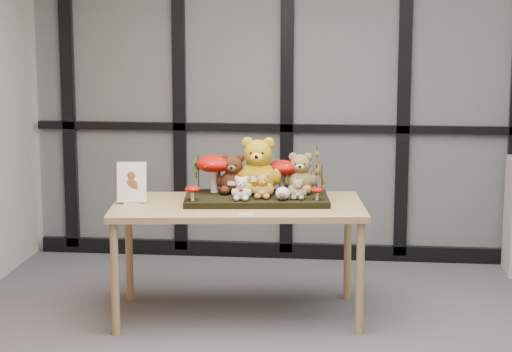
# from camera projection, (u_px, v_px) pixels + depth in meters

# --- Properties ---
(room_shell) EXTENTS (5.00, 5.00, 5.00)m
(room_shell) POSITION_uv_depth(u_px,v_px,m) (341.00, 66.00, 4.67)
(room_shell) COLOR #AFACA5
(room_shell) RESTS_ON floor
(glass_partition) EXTENTS (4.90, 0.06, 2.78)m
(glass_partition) POSITION_uv_depth(u_px,v_px,m) (345.00, 81.00, 7.13)
(glass_partition) COLOR #2D383F
(glass_partition) RESTS_ON floor
(display_table) EXTENTS (1.67, 0.97, 0.74)m
(display_table) POSITION_uv_depth(u_px,v_px,m) (238.00, 214.00, 5.89)
(display_table) COLOR #A18857
(display_table) RESTS_ON floor
(diorama_tray) EXTENTS (0.96, 0.56, 0.04)m
(diorama_tray) POSITION_uv_depth(u_px,v_px,m) (257.00, 199.00, 5.94)
(diorama_tray) COLOR black
(diorama_tray) RESTS_ON display_table
(bear_pooh_yellow) EXTENTS (0.34, 0.31, 0.40)m
(bear_pooh_yellow) POSITION_uv_depth(u_px,v_px,m) (258.00, 163.00, 5.99)
(bear_pooh_yellow) COLOR #B78F13
(bear_pooh_yellow) RESTS_ON diorama_tray
(bear_brown_medium) EXTENTS (0.24, 0.22, 0.28)m
(bear_brown_medium) POSITION_uv_depth(u_px,v_px,m) (233.00, 172.00, 6.00)
(bear_brown_medium) COLOR #401E0F
(bear_brown_medium) RESTS_ON diorama_tray
(bear_tan_back) EXTENTS (0.24, 0.22, 0.29)m
(bear_tan_back) POSITION_uv_depth(u_px,v_px,m) (300.00, 171.00, 6.02)
(bear_tan_back) COLOR olive
(bear_tan_back) RESTS_ON diorama_tray
(bear_small_yellow) EXTENTS (0.15, 0.14, 0.18)m
(bear_small_yellow) POSITION_uv_depth(u_px,v_px,m) (263.00, 185.00, 5.84)
(bear_small_yellow) COLOR #BE7928
(bear_small_yellow) RESTS_ON diorama_tray
(bear_white_bow) EXTENTS (0.14, 0.13, 0.17)m
(bear_white_bow) POSITION_uv_depth(u_px,v_px,m) (242.00, 187.00, 5.79)
(bear_white_bow) COLOR white
(bear_white_bow) RESTS_ON diorama_tray
(bear_beige_small) EXTENTS (0.12, 0.11, 0.15)m
(bear_beige_small) POSITION_uv_depth(u_px,v_px,m) (298.00, 188.00, 5.82)
(bear_beige_small) COLOR #948053
(bear_beige_small) RESTS_ON diorama_tray
(plush_cream_hedgehog) EXTENTS (0.08, 0.07, 0.09)m
(plush_cream_hedgehog) POSITION_uv_depth(u_px,v_px,m) (283.00, 193.00, 5.80)
(plush_cream_hedgehog) COLOR white
(plush_cream_hedgehog) RESTS_ON diorama_tray
(mushroom_back_left) EXTENTS (0.24, 0.24, 0.27)m
(mushroom_back_left) POSITION_uv_depth(u_px,v_px,m) (214.00, 172.00, 6.03)
(mushroom_back_left) COLOR #9D0A05
(mushroom_back_left) RESTS_ON diorama_tray
(mushroom_back_right) EXTENTS (0.21, 0.21, 0.23)m
(mushroom_back_right) POSITION_uv_depth(u_px,v_px,m) (283.00, 174.00, 6.05)
(mushroom_back_right) COLOR #9D0A05
(mushroom_back_right) RESTS_ON diorama_tray
(mushroom_front_left) EXTENTS (0.09, 0.09, 0.10)m
(mushroom_front_left) POSITION_uv_depth(u_px,v_px,m) (192.00, 192.00, 5.78)
(mushroom_front_left) COLOR #9D0A05
(mushroom_front_left) RESTS_ON diorama_tray
(mushroom_front_right) EXTENTS (0.08, 0.08, 0.09)m
(mushroom_front_right) POSITION_uv_depth(u_px,v_px,m) (317.00, 193.00, 5.80)
(mushroom_front_right) COLOR #9D0A05
(mushroom_front_right) RESTS_ON diorama_tray
(sprig_green_far_left) EXTENTS (0.05, 0.05, 0.25)m
(sprig_green_far_left) POSITION_uv_depth(u_px,v_px,m) (199.00, 174.00, 6.03)
(sprig_green_far_left) COLOR black
(sprig_green_far_left) RESTS_ON diorama_tray
(sprig_green_mid_left) EXTENTS (0.05, 0.05, 0.24)m
(sprig_green_mid_left) POSITION_uv_depth(u_px,v_px,m) (220.00, 173.00, 6.08)
(sprig_green_mid_left) COLOR black
(sprig_green_mid_left) RESTS_ON diorama_tray
(sprig_dry_far_right) EXTENTS (0.05, 0.05, 0.31)m
(sprig_dry_far_right) POSITION_uv_depth(u_px,v_px,m) (317.00, 169.00, 6.01)
(sprig_dry_far_right) COLOR brown
(sprig_dry_far_right) RESTS_ON diorama_tray
(sprig_dry_mid_right) EXTENTS (0.05, 0.05, 0.20)m
(sprig_dry_mid_right) POSITION_uv_depth(u_px,v_px,m) (322.00, 181.00, 5.90)
(sprig_dry_mid_right) COLOR brown
(sprig_dry_mid_right) RESTS_ON diorama_tray
(sprig_green_centre) EXTENTS (0.05, 0.05, 0.22)m
(sprig_green_centre) POSITION_uv_depth(u_px,v_px,m) (250.00, 174.00, 6.09)
(sprig_green_centre) COLOR black
(sprig_green_centre) RESTS_ON diorama_tray
(sign_holder) EXTENTS (0.19, 0.08, 0.26)m
(sign_holder) POSITION_uv_depth(u_px,v_px,m) (132.00, 185.00, 5.87)
(sign_holder) COLOR silver
(sign_holder) RESTS_ON display_table
(label_card) EXTENTS (0.09, 0.03, 0.00)m
(label_card) POSITION_uv_depth(u_px,v_px,m) (246.00, 214.00, 5.57)
(label_card) COLOR white
(label_card) RESTS_ON display_table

